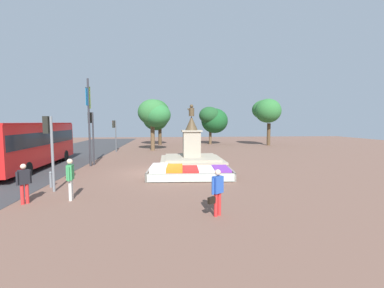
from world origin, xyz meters
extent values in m
plane|color=brown|center=(0.00, 0.00, 0.00)|extent=(79.89, 79.89, 0.00)
cube|color=#38281C|center=(2.06, -1.55, 0.22)|extent=(4.92, 2.55, 0.44)
cube|color=gray|center=(2.00, -2.75, 0.24)|extent=(5.00, 0.37, 0.48)
cube|color=gray|center=(2.12, -0.36, 0.24)|extent=(5.00, 0.37, 0.48)
cube|color=gray|center=(-0.39, -1.42, 0.24)|extent=(0.23, 2.50, 0.48)
cube|color=gray|center=(4.51, -1.68, 0.24)|extent=(0.23, 2.50, 0.48)
cube|color=white|center=(0.22, -1.45, 0.58)|extent=(1.03, 2.14, 0.28)
cube|color=orange|center=(1.14, -1.50, 0.55)|extent=(1.03, 2.14, 0.23)
cube|color=red|center=(2.06, -1.55, 0.50)|extent=(1.03, 2.14, 0.12)
cube|color=white|center=(2.98, -1.60, 0.49)|extent=(1.03, 2.14, 0.10)
cube|color=#72339E|center=(3.90, -1.65, 0.51)|extent=(1.03, 2.14, 0.14)
cube|color=#B2BCAD|center=(1.99, -2.80, 0.24)|extent=(4.76, 0.45, 0.40)
cube|color=#9F9581|center=(2.74, 5.01, 0.09)|extent=(5.19, 5.19, 0.18)
cube|color=gray|center=(2.74, 5.01, 0.27)|extent=(4.42, 4.42, 0.18)
cube|color=#9E937F|center=(2.74, 5.01, 1.42)|extent=(1.42, 1.42, 2.13)
cube|color=#9E937F|center=(2.74, 5.01, 2.54)|extent=(1.67, 1.67, 0.12)
cone|color=#473823|center=(2.74, 5.01, 3.19)|extent=(1.06, 1.06, 1.17)
cylinder|color=#473823|center=(2.74, 5.01, 4.12)|extent=(0.45, 0.45, 0.68)
sphere|color=#473823|center=(2.74, 5.01, 4.61)|extent=(0.30, 0.30, 0.30)
cylinder|color=#473823|center=(2.60, 5.26, 4.25)|extent=(0.38, 0.57, 0.42)
cylinder|color=slate|center=(-4.63, -4.06, 1.78)|extent=(0.12, 0.12, 3.56)
cube|color=black|center=(-4.83, -4.05, 3.16)|extent=(0.25, 0.29, 0.80)
cylinder|color=#4B0808|center=(-4.97, -4.04, 3.42)|extent=(0.04, 0.14, 0.14)
cylinder|color=yellow|center=(-4.97, -4.04, 3.16)|extent=(0.04, 0.14, 0.14)
cylinder|color=#0D4211|center=(-4.97, -4.04, 2.89)|extent=(0.04, 0.14, 0.14)
cylinder|color=#2D2D33|center=(-4.91, 3.54, 2.01)|extent=(0.12, 0.12, 4.01)
cube|color=black|center=(-5.11, 3.55, 3.61)|extent=(0.25, 0.29, 0.80)
cylinder|color=#4B0808|center=(-5.24, 3.55, 3.88)|extent=(0.03, 0.14, 0.14)
cylinder|color=#543E08|center=(-5.24, 3.55, 3.61)|extent=(0.03, 0.14, 0.14)
cylinder|color=green|center=(-5.24, 3.55, 3.35)|extent=(0.03, 0.14, 0.14)
cylinder|color=#4C5156|center=(-4.97, 12.25, 1.73)|extent=(0.12, 0.12, 3.46)
cube|color=black|center=(-5.17, 12.25, 3.06)|extent=(0.24, 0.28, 0.80)
cylinder|color=red|center=(-5.30, 12.25, 3.32)|extent=(0.03, 0.14, 0.14)
cylinder|color=#543E08|center=(-5.30, 12.25, 3.06)|extent=(0.03, 0.14, 0.14)
cylinder|color=#0D4211|center=(-5.30, 12.25, 2.79)|extent=(0.03, 0.14, 0.14)
cylinder|color=#2D2D33|center=(-5.02, 3.01, 3.22)|extent=(0.14, 0.14, 6.44)
cube|color=#8CBF2D|center=(-5.01, 3.28, 5.08)|extent=(0.03, 0.40, 1.59)
cylinder|color=#2D2D33|center=(-5.01, 3.28, 5.88)|extent=(0.04, 0.54, 0.03)
cube|color=#1972B2|center=(-5.02, 2.70, 5.10)|extent=(0.03, 0.47, 1.27)
cylinder|color=#2D2D33|center=(-5.02, 2.70, 5.74)|extent=(0.04, 0.61, 0.03)
cube|color=red|center=(-8.97, 2.38, 1.74)|extent=(2.97, 10.71, 2.78)
cube|color=black|center=(-8.97, 2.38, 2.16)|extent=(2.98, 10.39, 0.89)
cube|color=#9F1414|center=(-8.97, 2.38, 3.18)|extent=(2.91, 10.49, 0.10)
cylinder|color=black|center=(-10.28, 5.78, 0.45)|extent=(0.32, 0.91, 0.90)
cylinder|color=black|center=(-7.94, 5.87, 0.45)|extent=(0.32, 0.91, 0.90)
cylinder|color=black|center=(-7.68, -0.49, 0.45)|extent=(0.32, 0.91, 0.90)
cylinder|color=red|center=(2.55, -7.82, 0.41)|extent=(0.13, 0.13, 0.82)
cylinder|color=red|center=(2.41, -7.93, 0.41)|extent=(0.13, 0.13, 0.82)
cube|color=#264CA5|center=(2.48, -7.88, 1.12)|extent=(0.44, 0.40, 0.58)
cylinder|color=#264CA5|center=(2.68, -7.73, 1.09)|extent=(0.09, 0.09, 0.55)
cylinder|color=#264CA5|center=(2.29, -8.02, 1.09)|extent=(0.09, 0.09, 0.55)
sphere|color=beige|center=(2.48, -7.88, 1.54)|extent=(0.21, 0.21, 0.21)
cube|color=black|center=(2.24, -8.05, 0.62)|extent=(0.30, 0.26, 0.22)
cylinder|color=beige|center=(-3.31, -5.62, 0.44)|extent=(0.13, 0.13, 0.88)
cylinder|color=beige|center=(-3.33, -5.44, 0.44)|extent=(0.13, 0.13, 0.88)
cube|color=#338C4C|center=(-3.32, -5.53, 1.19)|extent=(0.25, 0.40, 0.62)
cylinder|color=#338C4C|center=(-3.30, -5.77, 1.16)|extent=(0.09, 0.09, 0.59)
cylinder|color=#338C4C|center=(-3.34, -5.29, 1.16)|extent=(0.09, 0.09, 0.59)
sphere|color=beige|center=(-3.32, -5.53, 1.65)|extent=(0.23, 0.23, 0.23)
cylinder|color=red|center=(-5.04, -5.94, 0.41)|extent=(0.13, 0.13, 0.81)
cylinder|color=red|center=(-4.92, -5.80, 0.41)|extent=(0.13, 0.13, 0.81)
cube|color=black|center=(-4.98, -5.87, 1.10)|extent=(0.41, 0.43, 0.58)
cylinder|color=black|center=(-5.14, -6.05, 1.07)|extent=(0.09, 0.09, 0.55)
cylinder|color=black|center=(-4.83, -5.69, 1.07)|extent=(0.09, 0.09, 0.55)
sphere|color=beige|center=(-4.98, -5.87, 1.52)|extent=(0.21, 0.21, 0.21)
cylinder|color=#4C5156|center=(-5.22, -5.55, 0.46)|extent=(0.10, 0.10, 0.92)
sphere|color=#4C5156|center=(-5.22, -5.55, 0.95)|extent=(0.11, 0.11, 0.11)
cylinder|color=slate|center=(-5.13, -3.23, 0.36)|extent=(0.12, 0.12, 0.71)
sphere|color=slate|center=(-5.13, -3.23, 0.75)|extent=(0.13, 0.13, 0.13)
cylinder|color=#4C5156|center=(-5.14, -0.41, 0.34)|extent=(0.10, 0.10, 0.68)
sphere|color=#4C5156|center=(-5.14, -0.41, 0.71)|extent=(0.11, 0.11, 0.11)
cylinder|color=#2D2D33|center=(-5.32, 3.92, 0.40)|extent=(0.11, 0.11, 0.81)
sphere|color=#2D2D33|center=(-5.32, 3.92, 0.84)|extent=(0.12, 0.12, 0.12)
cylinder|color=brown|center=(7.00, 21.14, 1.18)|extent=(0.39, 0.39, 2.36)
ellipsoid|color=#184D23|center=(7.63, 21.18, 3.47)|extent=(3.91, 4.28, 3.66)
ellipsoid|color=#1D4A24|center=(6.72, 20.37, 4.25)|extent=(2.98, 2.87, 2.47)
cylinder|color=#4C3823|center=(-0.43, 20.97, 1.38)|extent=(0.49, 0.49, 2.75)
ellipsoid|color=#265928|center=(-0.83, 20.64, 4.13)|extent=(3.68, 3.48, 3.37)
ellipsoid|color=#235E27|center=(-1.04, 20.35, 4.62)|extent=(4.00, 3.84, 3.66)
ellipsoid|color=#245928|center=(-1.01, 20.65, 3.79)|extent=(3.58, 3.52, 3.39)
cylinder|color=#4C3823|center=(14.91, 18.50, 1.56)|extent=(0.49, 0.49, 3.11)
ellipsoid|color=#2B6730|center=(14.42, 17.73, 4.82)|extent=(3.56, 3.46, 3.27)
ellipsoid|color=#2C6730|center=(14.35, 18.86, 5.04)|extent=(3.45, 3.66, 2.76)
cylinder|color=brown|center=(-1.02, 13.35, 1.56)|extent=(0.48, 0.48, 3.11)
ellipsoid|color=#2F6A33|center=(-0.98, 12.93, 4.40)|extent=(3.30, 2.87, 2.89)
ellipsoid|color=#2D6A35|center=(-0.72, 13.17, 4.07)|extent=(2.89, 2.65, 2.75)
ellipsoid|color=#2A6C34|center=(-0.44, 12.76, 4.08)|extent=(3.05, 2.89, 2.57)
camera|label=1|loc=(0.78, -16.52, 3.29)|focal=24.00mm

